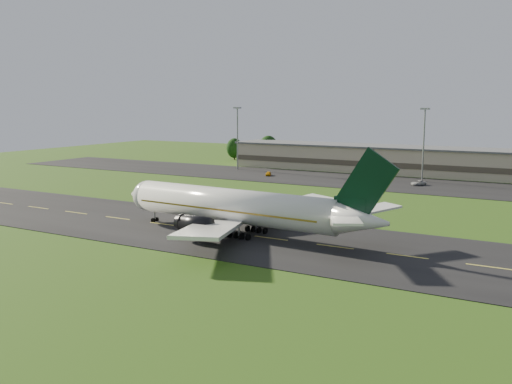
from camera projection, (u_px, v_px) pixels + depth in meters
The scene contains 10 objects.
ground at pixel (271, 239), 92.00m from camera, with size 360.00×360.00×0.00m, color #2B4A12.
taxiway at pixel (271, 238), 92.00m from camera, with size 220.00×30.00×0.10m, color black.
apron at pixel (396, 184), 153.91m from camera, with size 260.00×30.00×0.10m, color black.
airliner at pixel (237, 207), 94.36m from camera, with size 51.30×42.12×15.57m.
terminal at pixel (440, 162), 170.98m from camera, with size 145.00×16.00×8.40m.
light_mast_west at pixel (237, 131), 185.56m from camera, with size 2.40×1.20×20.35m.
light_mast_centre at pixel (424, 136), 156.39m from camera, with size 2.40×1.20×20.35m.
service_vehicle_a at pixel (268, 174), 170.69m from camera, with size 1.46×3.63×1.24m, color #DFA00D.
service_vehicle_b at pixel (364, 177), 163.77m from camera, with size 1.26×3.62×1.19m, color maroon.
service_vehicle_c at pixel (418, 183), 150.91m from camera, with size 2.01×4.36×1.21m, color silver.
Camera 1 is at (42.03, -79.30, 21.76)m, focal length 40.00 mm.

